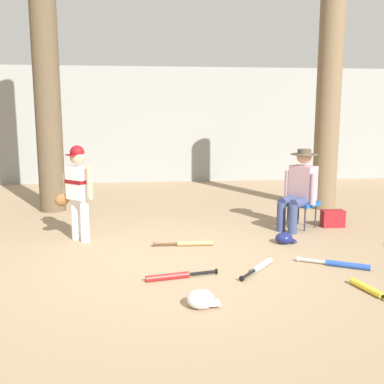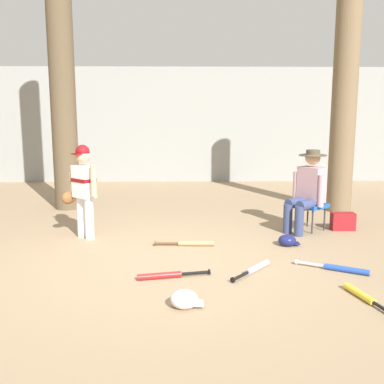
% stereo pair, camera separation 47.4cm
% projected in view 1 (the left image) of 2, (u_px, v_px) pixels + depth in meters
% --- Properties ---
extents(ground_plane, '(60.00, 60.00, 0.00)m').
position_uv_depth(ground_plane, '(169.00, 265.00, 5.17)').
color(ground_plane, '#937A5B').
extents(concrete_back_wall, '(18.00, 0.36, 2.87)m').
position_uv_depth(concrete_back_wall, '(154.00, 125.00, 11.44)').
color(concrete_back_wall, gray).
rests_on(concrete_back_wall, ground).
extents(tree_near_player, '(0.61, 0.61, 5.30)m').
position_uv_depth(tree_near_player, '(46.00, 76.00, 7.71)').
color(tree_near_player, brown).
rests_on(tree_near_player, ground).
extents(tree_behind_spectator, '(0.68, 0.68, 4.14)m').
position_uv_depth(tree_behind_spectator, '(328.00, 113.00, 8.03)').
color(tree_behind_spectator, brown).
rests_on(tree_behind_spectator, ground).
extents(young_ballplayer, '(0.58, 0.43, 1.31)m').
position_uv_depth(young_ballplayer, '(77.00, 187.00, 6.07)').
color(young_ballplayer, white).
rests_on(young_ballplayer, ground).
extents(folding_stool, '(0.56, 0.56, 0.41)m').
position_uv_depth(folding_stool, '(302.00, 204.00, 6.82)').
color(folding_stool, '#194C9E').
rests_on(folding_stool, ground).
extents(seated_spectator, '(0.65, 0.61, 1.20)m').
position_uv_depth(seated_spectator, '(299.00, 187.00, 6.71)').
color(seated_spectator, navy).
rests_on(seated_spectator, ground).
extents(handbag_beside_stool, '(0.34, 0.19, 0.26)m').
position_uv_depth(handbag_beside_stool, '(333.00, 218.00, 6.92)').
color(handbag_beside_stool, maroon).
rests_on(handbag_beside_stool, ground).
extents(bat_red_barrel, '(0.78, 0.22, 0.07)m').
position_uv_depth(bat_red_barrel, '(174.00, 276.00, 4.74)').
color(bat_red_barrel, red).
rests_on(bat_red_barrel, ground).
extents(bat_blue_youth, '(0.73, 0.45, 0.07)m').
position_uv_depth(bat_blue_youth, '(342.00, 264.00, 5.10)').
color(bat_blue_youth, '#2347AD').
rests_on(bat_blue_youth, ground).
extents(bat_wood_tan, '(0.79, 0.09, 0.07)m').
position_uv_depth(bat_wood_tan, '(190.00, 243.00, 5.93)').
color(bat_wood_tan, tan).
rests_on(bat_wood_tan, ground).
extents(bat_aluminum_silver, '(0.51, 0.59, 0.07)m').
position_uv_depth(bat_aluminum_silver, '(260.00, 267.00, 5.02)').
color(bat_aluminum_silver, '#B7BCC6').
rests_on(bat_aluminum_silver, ground).
extents(bat_yellow_trainer, '(0.23, 0.71, 0.07)m').
position_uv_depth(bat_yellow_trainer, '(371.00, 290.00, 4.36)').
color(bat_yellow_trainer, yellow).
rests_on(bat_yellow_trainer, ground).
extents(batting_helmet_navy, '(0.28, 0.21, 0.16)m').
position_uv_depth(batting_helmet_navy, '(284.00, 238.00, 6.04)').
color(batting_helmet_navy, navy).
rests_on(batting_helmet_navy, ground).
extents(batting_helmet_white, '(0.30, 0.23, 0.17)m').
position_uv_depth(batting_helmet_white, '(201.00, 299.00, 4.04)').
color(batting_helmet_white, silver).
rests_on(batting_helmet_white, ground).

